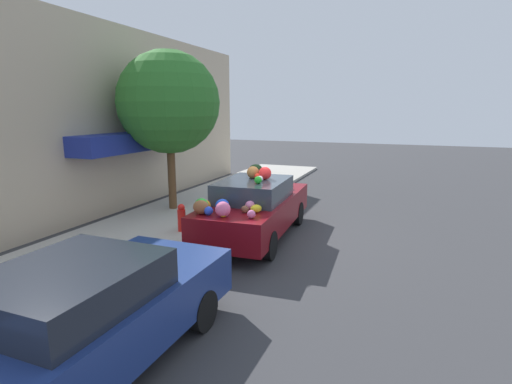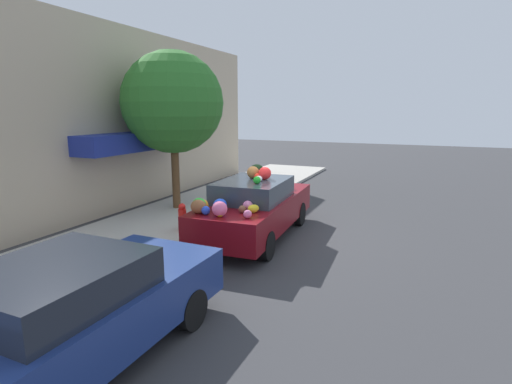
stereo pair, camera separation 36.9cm
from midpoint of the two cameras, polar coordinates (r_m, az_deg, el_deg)
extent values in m
plane|color=#38383A|center=(10.12, 0.51, -6.32)|extent=(60.00, 60.00, 0.00)
cube|color=#B2ADA3|center=(11.39, -12.11, -4.23)|extent=(24.00, 3.20, 0.11)
cube|color=#C6B293|center=(12.44, -21.24, 9.48)|extent=(18.00, 0.30, 5.64)
cube|color=navy|center=(12.89, -15.66, 7.01)|extent=(4.47, 0.90, 0.55)
cylinder|color=brown|center=(12.57, -10.59, 2.64)|extent=(0.24, 0.24, 2.17)
sphere|color=#2D7228|center=(12.42, -10.97, 12.46)|extent=(3.03, 3.03, 3.03)
cylinder|color=red|center=(10.31, -9.45, -3.91)|extent=(0.20, 0.20, 0.55)
sphere|color=red|center=(10.22, -9.52, -2.10)|extent=(0.18, 0.18, 0.18)
cube|color=maroon|center=(9.90, 1.07, -2.76)|extent=(4.59, 1.93, 0.69)
cube|color=#333D47|center=(9.61, 0.73, 0.34)|extent=(2.11, 1.59, 0.47)
cylinder|color=black|center=(11.51, -0.24, -2.46)|extent=(0.64, 0.21, 0.63)
cylinder|color=black|center=(11.08, 7.24, -3.12)|extent=(0.64, 0.21, 0.63)
cylinder|color=black|center=(9.06, -6.54, -6.50)|extent=(0.64, 0.21, 0.63)
cylinder|color=black|center=(8.50, 2.84, -7.67)|extent=(0.64, 0.21, 0.63)
ellipsoid|color=blue|center=(8.52, -3.94, -1.86)|extent=(0.38, 0.33, 0.27)
ellipsoid|color=green|center=(10.93, 5.30, 1.17)|extent=(0.39, 0.41, 0.28)
sphere|color=pink|center=(10.96, -0.13, 0.94)|extent=(0.20, 0.20, 0.16)
ellipsoid|color=white|center=(11.00, 3.29, 1.16)|extent=(0.29, 0.30, 0.24)
ellipsoid|color=pink|center=(7.96, 0.11, -3.18)|extent=(0.23, 0.23, 0.16)
ellipsoid|color=#975B34|center=(8.36, -6.97, -2.09)|extent=(0.30, 0.36, 0.29)
ellipsoid|color=orange|center=(8.57, -6.19, -1.91)|extent=(0.23, 0.25, 0.24)
sphere|color=green|center=(9.05, 1.30, 1.71)|extent=(0.24, 0.24, 0.17)
sphere|color=green|center=(8.48, -6.90, -1.86)|extent=(0.38, 0.38, 0.30)
sphere|color=pink|center=(8.53, 0.05, -1.98)|extent=(0.29, 0.29, 0.22)
ellipsoid|color=white|center=(9.32, 1.54, 1.90)|extent=(0.19, 0.17, 0.14)
ellipsoid|color=red|center=(11.71, 1.36, 1.70)|extent=(0.39, 0.43, 0.19)
ellipsoid|color=orange|center=(11.45, 5.35, 1.42)|extent=(0.26, 0.29, 0.19)
sphere|color=red|center=(9.59, 2.37, 2.69)|extent=(0.43, 0.43, 0.31)
ellipsoid|color=red|center=(9.61, 1.38, 2.23)|extent=(0.29, 0.28, 0.15)
sphere|color=pink|center=(8.09, -3.92, -2.43)|extent=(0.43, 0.43, 0.32)
sphere|color=brown|center=(8.37, -0.72, -2.47)|extent=(0.17, 0.17, 0.16)
sphere|color=yellow|center=(8.07, -3.88, -2.99)|extent=(0.20, 0.20, 0.17)
sphere|color=blue|center=(8.26, -5.93, -2.63)|extent=(0.23, 0.23, 0.18)
ellipsoid|color=black|center=(10.36, 1.13, 3.25)|extent=(0.48, 0.48, 0.27)
ellipsoid|color=yellow|center=(8.38, 0.89, -2.40)|extent=(0.32, 0.29, 0.17)
sphere|color=#945E30|center=(9.75, 0.66, 2.81)|extent=(0.41, 0.41, 0.30)
sphere|color=blue|center=(11.62, 2.75, 1.50)|extent=(0.18, 0.18, 0.15)
cube|color=navy|center=(5.47, -22.95, -16.44)|extent=(4.32, 1.84, 0.67)
cube|color=#1E232D|center=(5.14, -24.87, -11.59)|extent=(1.95, 1.60, 0.45)
cylinder|color=black|center=(6.98, -19.33, -12.93)|extent=(0.60, 0.19, 0.60)
cylinder|color=black|center=(6.05, -7.38, -16.32)|extent=(0.60, 0.19, 0.60)
camera|label=1|loc=(0.18, -88.92, 0.22)|focal=28.00mm
camera|label=2|loc=(0.18, 91.08, -0.22)|focal=28.00mm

